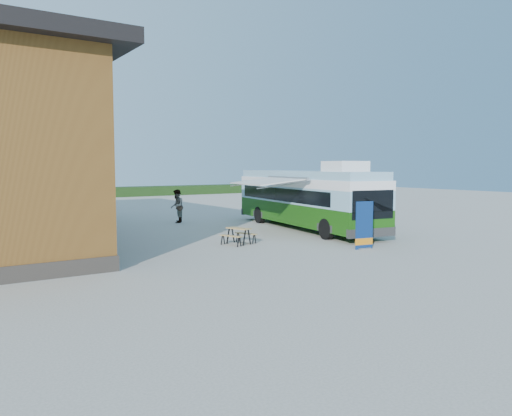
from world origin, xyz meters
TOP-DOWN VIEW (x-y plane):
  - ground at (0.00, 0.00)m, footprint 100.00×100.00m
  - hedge at (8.00, 38.00)m, footprint 40.00×3.00m
  - bus at (5.17, 5.07)m, footprint 4.15×11.72m
  - awning at (2.65, 4.76)m, footprint 3.02×4.27m
  - banner at (3.05, -1.27)m, footprint 0.83×0.26m
  - picnic_table at (-0.48, 2.55)m, footprint 1.50×1.41m
  - person_a at (-5.09, 6.73)m, footprint 0.77×0.76m
  - person_b at (0.67, 11.35)m, footprint 1.12×1.19m
  - slurry_tanker at (-5.70, 20.71)m, footprint 3.20×6.78m

SIDE VIEW (x-z plane):
  - ground at x=0.00m, z-range 0.00..0.00m
  - hedge at x=8.00m, z-range 0.00..1.00m
  - picnic_table at x=-0.48m, z-range 0.17..0.86m
  - banner at x=3.05m, z-range -0.17..1.73m
  - person_a at x=-5.09m, z-range 0.00..1.79m
  - person_b at x=0.67m, z-range 0.00..1.94m
  - slurry_tanker at x=-5.70m, z-range 0.19..2.76m
  - bus at x=5.17m, z-range -0.08..3.45m
  - awning at x=2.65m, z-range 2.32..2.83m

